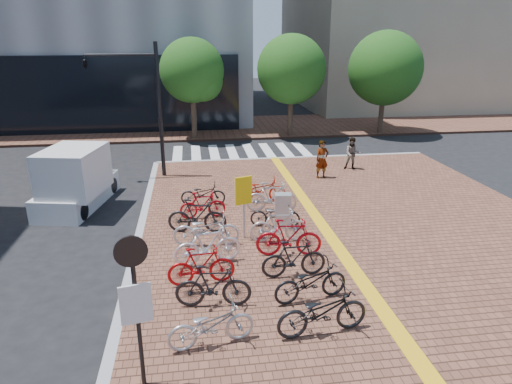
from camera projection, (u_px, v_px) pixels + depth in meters
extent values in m
plane|color=black|center=(281.00, 280.00, 12.14)|extent=(120.00, 120.00, 0.00)
cube|color=gray|center=(293.00, 159.00, 23.75)|extent=(14.00, 0.25, 0.15)
cube|color=brown|center=(223.00, 127.00, 31.77)|extent=(70.00, 8.00, 0.15)
cube|color=gray|center=(409.00, 2.00, 41.57)|extent=(20.00, 18.00, 18.00)
cube|color=silver|center=(178.00, 154.00, 24.84)|extent=(0.50, 4.00, 0.01)
cube|color=silver|center=(196.00, 154.00, 24.97)|extent=(0.50, 4.00, 0.01)
cube|color=silver|center=(214.00, 153.00, 25.10)|extent=(0.50, 4.00, 0.01)
cube|color=silver|center=(232.00, 153.00, 25.24)|extent=(0.50, 4.00, 0.01)
cube|color=silver|center=(250.00, 152.00, 25.37)|extent=(0.50, 4.00, 0.01)
cube|color=silver|center=(268.00, 151.00, 25.51)|extent=(0.50, 4.00, 0.01)
cube|color=silver|center=(285.00, 151.00, 25.64)|extent=(0.50, 4.00, 0.01)
cube|color=silver|center=(303.00, 150.00, 25.77)|extent=(0.50, 4.00, 0.01)
cylinder|color=#38281E|center=(194.00, 117.00, 27.78)|extent=(0.32, 0.32, 2.60)
sphere|color=#194714|center=(192.00, 70.00, 26.88)|extent=(3.80, 3.80, 3.80)
sphere|color=#194714|center=(203.00, 81.00, 26.88)|extent=(2.40, 2.40, 2.40)
cylinder|color=#38281E|center=(290.00, 115.00, 28.58)|extent=(0.32, 0.32, 2.60)
sphere|color=#194714|center=(291.00, 69.00, 27.68)|extent=(4.20, 4.20, 4.20)
sphere|color=#194714|center=(302.00, 80.00, 27.68)|extent=(2.40, 2.40, 2.40)
cylinder|color=#38281E|center=(381.00, 112.00, 29.38)|extent=(0.32, 0.32, 2.60)
sphere|color=#194714|center=(385.00, 68.00, 28.49)|extent=(4.60, 4.60, 4.60)
sphere|color=#194714|center=(395.00, 78.00, 28.48)|extent=(2.40, 2.40, 2.40)
imported|color=#AEAEB3|center=(211.00, 325.00, 9.20)|extent=(1.89, 0.96, 0.95)
imported|color=black|center=(213.00, 286.00, 10.52)|extent=(1.82, 0.67, 1.07)
imported|color=#B60D10|center=(201.00, 266.00, 11.48)|extent=(1.75, 0.64, 1.03)
imported|color=white|center=(208.00, 245.00, 12.48)|extent=(1.94, 0.86, 1.13)
imported|color=silver|center=(206.00, 229.00, 13.62)|extent=(2.02, 0.81, 1.04)
imported|color=black|center=(197.00, 216.00, 14.50)|extent=(1.95, 0.84, 1.13)
imported|color=red|center=(203.00, 205.00, 15.70)|extent=(1.62, 0.58, 0.95)
imported|color=black|center=(203.00, 194.00, 16.94)|extent=(1.69, 0.71, 0.87)
imported|color=black|center=(322.00, 311.00, 9.55)|extent=(2.09, 0.96, 1.06)
imported|color=black|center=(311.00, 281.00, 10.80)|extent=(1.95, 1.00, 0.98)
imported|color=black|center=(294.00, 258.00, 11.85)|extent=(1.74, 0.56, 1.03)
imported|color=#A50B16|center=(289.00, 238.00, 12.96)|extent=(1.93, 0.76, 1.13)
imported|color=silver|center=(279.00, 226.00, 13.85)|extent=(1.79, 0.58, 1.06)
imported|color=black|center=(275.00, 214.00, 14.98)|extent=(1.72, 0.87, 0.86)
imported|color=silver|center=(272.00, 197.00, 16.24)|extent=(1.88, 0.72, 1.10)
imported|color=#B01C0C|center=(261.00, 190.00, 17.21)|extent=(1.93, 0.88, 0.98)
imported|color=gray|center=(322.00, 159.00, 20.04)|extent=(0.68, 0.51, 1.68)
imported|color=#515666|center=(352.00, 154.00, 21.37)|extent=(0.86, 0.75, 1.51)
cube|color=silver|center=(283.00, 211.00, 14.92)|extent=(0.57, 0.45, 1.15)
cylinder|color=#B7B7BC|center=(244.00, 209.00, 13.97)|extent=(0.10, 0.10, 1.96)
cube|color=yellow|center=(244.00, 191.00, 13.73)|extent=(0.53, 0.23, 0.87)
cylinder|color=black|center=(138.00, 315.00, 7.81)|extent=(0.09, 0.09, 2.95)
cylinder|color=black|center=(131.00, 252.00, 7.36)|extent=(0.55, 0.15, 0.55)
cube|color=silver|center=(136.00, 304.00, 7.68)|extent=(0.54, 0.15, 0.74)
cylinder|color=black|center=(160.00, 111.00, 19.73)|extent=(0.17, 0.17, 5.77)
cylinder|color=black|center=(120.00, 55.00, 18.77)|extent=(2.89, 0.12, 0.12)
imported|color=black|center=(85.00, 62.00, 18.67)|extent=(0.25, 1.20, 0.48)
cube|color=silver|center=(78.00, 195.00, 17.35)|extent=(2.53, 4.37, 0.82)
cube|color=silver|center=(88.00, 161.00, 18.14)|extent=(2.05, 2.05, 1.19)
cube|color=silver|center=(65.00, 171.00, 16.29)|extent=(2.31, 2.87, 1.64)
cylinder|color=black|center=(75.00, 185.00, 18.80)|extent=(0.33, 0.67, 0.64)
cylinder|color=black|center=(39.00, 210.00, 16.04)|extent=(0.33, 0.67, 0.64)
cylinder|color=black|center=(112.00, 185.00, 18.71)|extent=(0.33, 0.67, 0.64)
cylinder|color=black|center=(82.00, 211.00, 15.95)|extent=(0.33, 0.67, 0.64)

